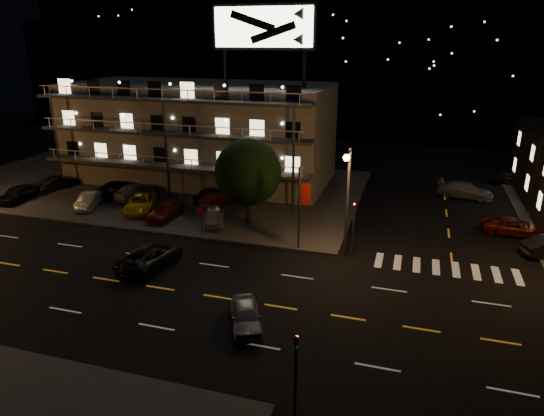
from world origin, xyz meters
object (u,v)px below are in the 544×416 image
(lot_car_4, at_px, (214,216))
(lot_car_2, at_px, (141,203))
(lot_car_7, at_px, (137,191))
(road_car_east, at_px, (246,316))
(road_car_west, at_px, (151,256))
(tree, at_px, (247,174))

(lot_car_4, bearing_deg, lot_car_2, 147.28)
(lot_car_4, relative_size, lot_car_7, 0.82)
(road_car_east, distance_m, road_car_west, 10.22)
(lot_car_2, bearing_deg, lot_car_4, -28.49)
(road_car_west, bearing_deg, lot_car_7, -47.71)
(tree, xyz_separation_m, lot_car_2, (-10.37, 0.11, -3.58))
(tree, distance_m, lot_car_7, 13.63)
(tree, distance_m, lot_car_4, 4.60)
(tree, xyz_separation_m, road_car_west, (-3.81, -9.53, -3.69))
(lot_car_7, xyz_separation_m, road_car_west, (8.92, -12.79, -0.12))
(lot_car_4, bearing_deg, road_car_west, -121.56)
(road_car_east, xyz_separation_m, road_car_west, (-8.84, 5.12, 0.09))
(road_car_east, bearing_deg, road_car_west, 125.04)
(tree, bearing_deg, road_car_west, -111.82)
(lot_car_2, bearing_deg, road_car_west, -75.11)
(lot_car_4, distance_m, road_car_west, 8.47)
(lot_car_2, xyz_separation_m, lot_car_7, (-2.37, 3.16, 0.01))
(tree, relative_size, road_car_west, 1.33)
(tree, relative_size, road_car_east, 1.84)
(lot_car_4, xyz_separation_m, lot_car_7, (-10.11, 4.40, 0.02))
(lot_car_7, relative_size, road_car_west, 0.92)
(road_car_west, bearing_deg, lot_car_4, -90.62)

